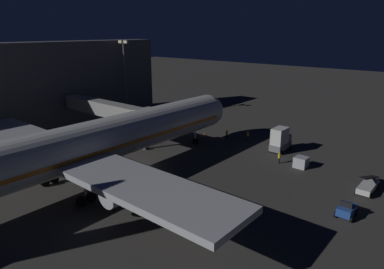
% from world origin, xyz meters
% --- Properties ---
extents(ground_plane, '(320.00, 320.00, 0.00)m').
position_xyz_m(ground_plane, '(0.00, 0.00, 0.00)').
color(ground_plane, '#383533').
extents(airliner_at_gate, '(49.04, 63.69, 18.12)m').
position_xyz_m(airliner_at_gate, '(0.00, 11.02, 5.49)').
color(airliner_at_gate, silver).
rests_on(airliner_at_gate, ground_plane).
extents(jet_bridge, '(24.65, 3.40, 7.12)m').
position_xyz_m(jet_bridge, '(13.08, -6.55, 5.59)').
color(jet_bridge, '#9E9E99').
rests_on(jet_bridge, ground_plane).
extents(apron_floodlight_mast, '(2.90, 0.50, 17.41)m').
position_xyz_m(apron_floodlight_mast, '(25.50, -19.69, 10.14)').
color(apron_floodlight_mast, '#59595E').
rests_on(apron_floodlight_mast, ground_plane).
extents(ops_van, '(2.36, 4.46, 4.14)m').
position_xyz_m(ops_van, '(-13.17, -20.41, 2.04)').
color(ops_van, slate).
rests_on(ops_van, ground_plane).
extents(belt_loader, '(1.96, 8.13, 3.23)m').
position_xyz_m(belt_loader, '(-28.53, -13.50, 0.85)').
color(belt_loader, silver).
rests_on(belt_loader, ground_plane).
extents(pushback_tug, '(1.86, 2.55, 1.95)m').
position_xyz_m(pushback_tug, '(-28.35, -5.46, 0.78)').
color(pushback_tug, '#234C9E').
rests_on(pushback_tug, ground_plane).
extents(baggage_container_near_belt, '(1.83, 1.83, 1.60)m').
position_xyz_m(baggage_container_near_belt, '(-18.79, -15.88, 0.80)').
color(baggage_container_near_belt, '#B7BABF').
rests_on(baggage_container_near_belt, ground_plane).
extents(ground_crew_near_nose_gear, '(0.40, 0.40, 1.69)m').
position_xyz_m(ground_crew_near_nose_gear, '(-2.33, -20.50, 0.93)').
color(ground_crew_near_nose_gear, black).
rests_on(ground_crew_near_nose_gear, ground_plane).
extents(ground_crew_by_belt_loader, '(0.40, 0.40, 1.76)m').
position_xyz_m(ground_crew_by_belt_loader, '(-5.74, -22.32, 0.96)').
color(ground_crew_by_belt_loader, black).
rests_on(ground_crew_by_belt_loader, ground_plane).
extents(ground_crew_by_tug, '(0.40, 0.40, 1.80)m').
position_xyz_m(ground_crew_by_tug, '(-15.60, -15.18, 0.99)').
color(ground_crew_by_tug, black).
rests_on(ground_crew_by_tug, ground_plane).
extents(traffic_cone_nose_port, '(0.36, 0.36, 0.55)m').
position_xyz_m(traffic_cone_nose_port, '(-2.20, -19.49, 0.28)').
color(traffic_cone_nose_port, orange).
rests_on(traffic_cone_nose_port, ground_plane).
extents(traffic_cone_nose_starboard, '(0.36, 0.36, 0.55)m').
position_xyz_m(traffic_cone_nose_starboard, '(2.20, -19.49, 0.28)').
color(traffic_cone_nose_starboard, orange).
rests_on(traffic_cone_nose_starboard, ground_plane).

